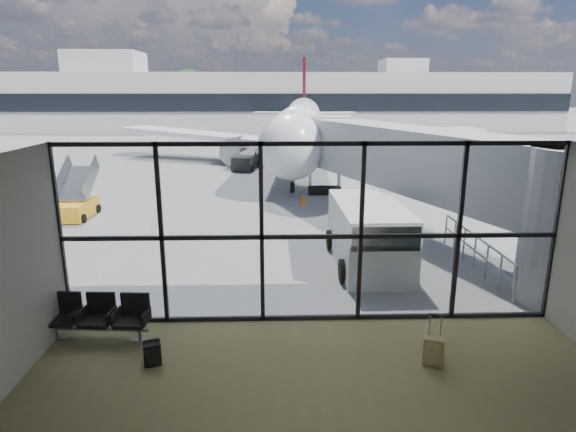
{
  "coord_description": "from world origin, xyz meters",
  "views": [
    {
      "loc": [
        -0.89,
        -11.1,
        5.63
      ],
      "look_at": [
        -0.48,
        3.0,
        1.93
      ],
      "focal_mm": 30.0,
      "sensor_mm": 36.0,
      "label": 1
    }
  ],
  "objects_px": {
    "suitcase": "(433,351)",
    "service_van": "(369,234)",
    "mobile_stairs": "(75,206)",
    "seating_row": "(99,314)",
    "airliner": "(300,126)",
    "belt_loader": "(246,161)",
    "backpack": "(152,354)"
  },
  "relations": [
    {
      "from": "belt_loader",
      "to": "airliner",
      "type": "bearing_deg",
      "value": 59.46
    },
    {
      "from": "backpack",
      "to": "service_van",
      "type": "distance_m",
      "value": 8.21
    },
    {
      "from": "suitcase",
      "to": "service_van",
      "type": "height_order",
      "value": "service_van"
    },
    {
      "from": "seating_row",
      "to": "airliner",
      "type": "relative_size",
      "value": 0.07
    },
    {
      "from": "mobile_stairs",
      "to": "suitcase",
      "type": "bearing_deg",
      "value": -45.44
    },
    {
      "from": "suitcase",
      "to": "belt_loader",
      "type": "relative_size",
      "value": 0.28
    },
    {
      "from": "seating_row",
      "to": "service_van",
      "type": "height_order",
      "value": "service_van"
    },
    {
      "from": "airliner",
      "to": "belt_loader",
      "type": "distance_m",
      "value": 6.88
    },
    {
      "from": "service_van",
      "to": "belt_loader",
      "type": "relative_size",
      "value": 1.18
    },
    {
      "from": "belt_loader",
      "to": "mobile_stairs",
      "type": "distance_m",
      "value": 15.36
    },
    {
      "from": "suitcase",
      "to": "service_van",
      "type": "bearing_deg",
      "value": 110.9
    },
    {
      "from": "backpack",
      "to": "belt_loader",
      "type": "distance_m",
      "value": 26.1
    },
    {
      "from": "suitcase",
      "to": "belt_loader",
      "type": "bearing_deg",
      "value": 120.5
    },
    {
      "from": "service_van",
      "to": "belt_loader",
      "type": "bearing_deg",
      "value": 103.65
    },
    {
      "from": "airliner",
      "to": "service_van",
      "type": "xyz_separation_m",
      "value": [
        0.94,
        -25.19,
        -1.7
      ]
    },
    {
      "from": "belt_loader",
      "to": "service_van",
      "type": "bearing_deg",
      "value": -65.6
    },
    {
      "from": "backpack",
      "to": "belt_loader",
      "type": "bearing_deg",
      "value": 72.39
    },
    {
      "from": "seating_row",
      "to": "mobile_stairs",
      "type": "relative_size",
      "value": 0.79
    },
    {
      "from": "suitcase",
      "to": "service_van",
      "type": "distance_m",
      "value": 6.11
    },
    {
      "from": "backpack",
      "to": "mobile_stairs",
      "type": "xyz_separation_m",
      "value": [
        -6.52,
        12.43,
        0.25
      ]
    },
    {
      "from": "airliner",
      "to": "belt_loader",
      "type": "relative_size",
      "value": 8.73
    },
    {
      "from": "service_van",
      "to": "mobile_stairs",
      "type": "bearing_deg",
      "value": 150.99
    },
    {
      "from": "backpack",
      "to": "service_van",
      "type": "xyz_separation_m",
      "value": [
        5.69,
        5.86,
        0.8
      ]
    },
    {
      "from": "seating_row",
      "to": "suitcase",
      "type": "xyz_separation_m",
      "value": [
        7.41,
        -1.44,
        -0.25
      ]
    },
    {
      "from": "suitcase",
      "to": "airliner",
      "type": "bearing_deg",
      "value": 111.01
    },
    {
      "from": "service_van",
      "to": "mobile_stairs",
      "type": "relative_size",
      "value": 1.57
    },
    {
      "from": "seating_row",
      "to": "suitcase",
      "type": "height_order",
      "value": "suitcase"
    },
    {
      "from": "suitcase",
      "to": "backpack",
      "type": "bearing_deg",
      "value": -163.04
    },
    {
      "from": "suitcase",
      "to": "mobile_stairs",
      "type": "relative_size",
      "value": 0.37
    },
    {
      "from": "service_van",
      "to": "backpack",
      "type": "bearing_deg",
      "value": -134.86
    },
    {
      "from": "seating_row",
      "to": "backpack",
      "type": "relative_size",
      "value": 4.46
    },
    {
      "from": "seating_row",
      "to": "belt_loader",
      "type": "bearing_deg",
      "value": 89.67
    }
  ]
}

